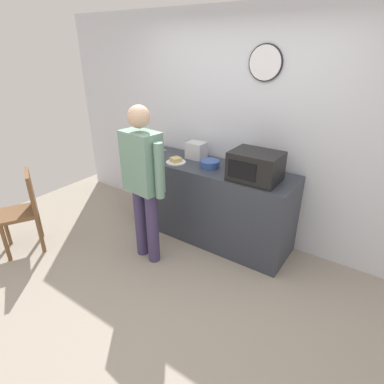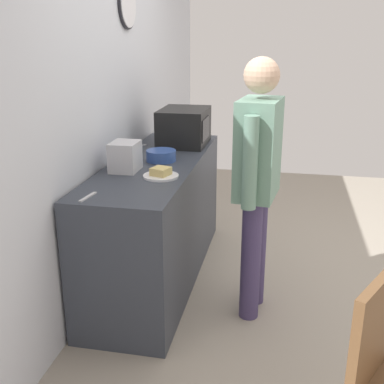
# 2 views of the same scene
# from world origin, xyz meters

# --- Properties ---
(ground_plane) EXTENTS (6.00, 6.00, 0.00)m
(ground_plane) POSITION_xyz_m (0.00, 0.00, 0.00)
(ground_plane) COLOR #9E9384
(back_wall) EXTENTS (5.40, 0.13, 2.60)m
(back_wall) POSITION_xyz_m (0.00, 1.60, 1.30)
(back_wall) COLOR silver
(back_wall) RESTS_ON ground_plane
(kitchen_counter) EXTENTS (2.00, 0.62, 0.94)m
(kitchen_counter) POSITION_xyz_m (-0.18, 1.22, 0.47)
(kitchen_counter) COLOR #333842
(kitchen_counter) RESTS_ON ground_plane
(microwave) EXTENTS (0.50, 0.39, 0.30)m
(microwave) POSITION_xyz_m (0.41, 1.13, 1.09)
(microwave) COLOR black
(microwave) RESTS_ON kitchen_counter
(sandwich_plate) EXTENTS (0.23, 0.23, 0.06)m
(sandwich_plate) POSITION_xyz_m (-0.57, 1.08, 0.96)
(sandwich_plate) COLOR white
(sandwich_plate) RESTS_ON kitchen_counter
(salad_bowl) EXTENTS (0.22, 0.22, 0.08)m
(salad_bowl) POSITION_xyz_m (-0.16, 1.18, 0.98)
(salad_bowl) COLOR #33519E
(salad_bowl) RESTS_ON kitchen_counter
(toaster) EXTENTS (0.22, 0.18, 0.20)m
(toaster) POSITION_xyz_m (-0.47, 1.35, 1.04)
(toaster) COLOR silver
(toaster) RESTS_ON kitchen_counter
(fork_utensil) EXTENTS (0.10, 0.16, 0.01)m
(fork_utensil) POSITION_xyz_m (0.26, 1.51, 0.94)
(fork_utensil) COLOR silver
(fork_utensil) RESTS_ON kitchen_counter
(spoon_utensil) EXTENTS (0.17, 0.04, 0.01)m
(spoon_utensil) POSITION_xyz_m (-1.04, 1.38, 0.94)
(spoon_utensil) COLOR silver
(spoon_utensil) RESTS_ON kitchen_counter
(person_standing) EXTENTS (0.59, 0.29, 1.71)m
(person_standing) POSITION_xyz_m (-0.51, 0.45, 1.00)
(person_standing) COLOR #40355E
(person_standing) RESTS_ON ground_plane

